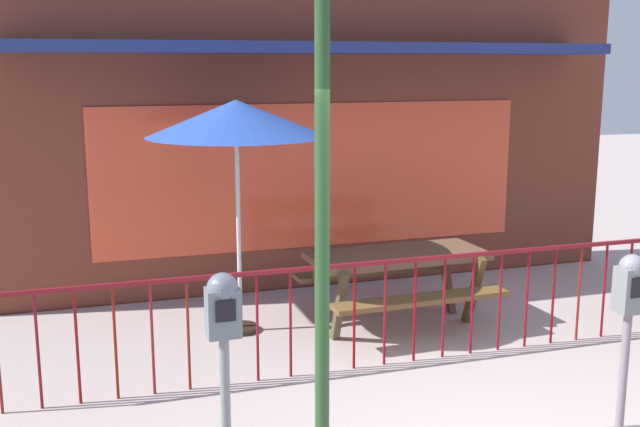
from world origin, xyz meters
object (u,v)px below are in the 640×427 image
(picnic_table_left, at_px, (397,268))
(parking_meter_near, at_px, (629,304))
(street_lamp, at_px, (322,72))
(patio_umbrella, at_px, (236,120))
(parking_meter_far, at_px, (224,337))

(picnic_table_left, relative_size, parking_meter_near, 1.27)
(parking_meter_near, height_order, street_lamp, street_lamp)
(street_lamp, bearing_deg, patio_umbrella, 90.70)
(picnic_table_left, height_order, parking_meter_far, parking_meter_far)
(parking_meter_near, height_order, parking_meter_far, parking_meter_far)
(patio_umbrella, xyz_separation_m, street_lamp, (0.03, -2.58, 0.48))
(parking_meter_far, bearing_deg, patio_umbrella, 76.97)
(patio_umbrella, distance_m, parking_meter_near, 3.95)
(picnic_table_left, height_order, street_lamp, street_lamp)
(street_lamp, bearing_deg, parking_meter_far, -136.10)
(picnic_table_left, height_order, patio_umbrella, patio_umbrella)
(patio_umbrella, relative_size, parking_meter_near, 1.59)
(patio_umbrella, bearing_deg, parking_meter_near, -60.39)
(picnic_table_left, xyz_separation_m, street_lamp, (-1.53, -2.25, 1.99))
(picnic_table_left, distance_m, patio_umbrella, 2.20)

